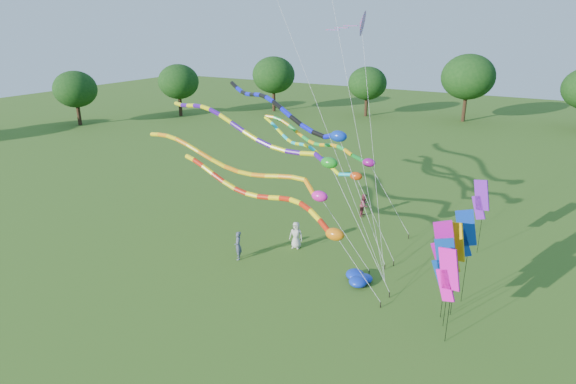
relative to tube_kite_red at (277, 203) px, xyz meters
The scene contains 19 objects.
ground 6.29m from the tube_kite_red, 43.14° to the right, with size 160.00×160.00×0.00m, color #2A5015.
tree_ring 3.32m from the tube_kite_red, 68.13° to the right, with size 115.18×118.95×9.67m.
tube_kite_red is the anchor object (origin of this frame).
tube_kite_orange 3.48m from the tube_kite_red, 150.42° to the left, with size 15.80×1.13×6.82m.
tube_kite_purple 4.16m from the tube_kite_red, 146.14° to the left, with size 16.55×3.89×8.89m.
tube_kite_blue 7.44m from the tube_kite_red, 114.11° to the left, with size 15.27×7.44×9.24m.
tube_kite_cyan 6.13m from the tube_kite_red, 96.61° to the left, with size 12.08×6.07×6.90m.
tube_kite_green 8.74m from the tube_kite_red, 95.94° to the left, with size 12.37×3.27×6.86m.
delta_kite_high_c 11.74m from the tube_kite_red, 76.33° to the left, with size 6.79×7.34×14.94m.
banner_pole_magenta_b 10.13m from the tube_kite_red, 14.49° to the right, with size 1.12×0.46×4.39m.
banner_pole_blue_a 9.60m from the tube_kite_red, ahead, with size 1.15×0.34×4.39m.
banner_pole_blue_b 9.81m from the tube_kite_red, ahead, with size 1.15×0.33×4.89m.
banner_pole_violet 11.90m from the tube_kite_red, 36.58° to the left, with size 1.11×0.49×4.57m.
banner_pole_orange 9.58m from the tube_kite_red, ahead, with size 1.10×0.52×4.71m.
banner_pole_magenta_a 9.25m from the tube_kite_red, ahead, with size 1.12×0.46×4.94m.
blue_nylon_heap 6.15m from the tube_kite_red, ahead, with size 1.11×1.36×0.46m.
person_a 3.60m from the tube_kite_red, 89.88° to the left, with size 0.82×0.54×1.68m, color beige.
person_b 3.65m from the tube_kite_red, 161.40° to the right, with size 0.62×0.41×1.71m, color #434B5E.
person_c 9.71m from the tube_kite_red, 79.27° to the left, with size 0.80×0.62×1.64m, color maroon.
Camera 1 is at (9.02, -17.67, 13.07)m, focal length 30.00 mm.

